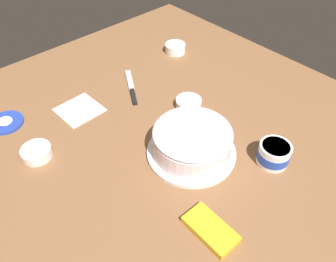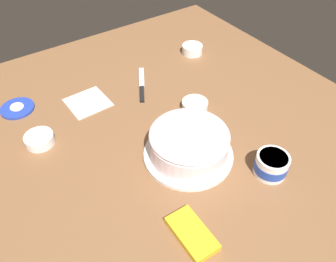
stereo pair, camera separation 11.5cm
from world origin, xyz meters
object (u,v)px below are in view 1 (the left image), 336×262
object	(u,v)px
spreading_knife	(132,90)
sprinkle_bowl_pink	(175,48)
sprinkle_bowl_rainbow	(189,103)
sprinkle_bowl_orange	(37,152)
paper_napkin	(79,109)
frosting_tub	(274,154)
frosted_cake	(192,142)
candy_box_lower	(210,229)
frosting_tub_lid	(6,122)

from	to	relation	value
spreading_knife	sprinkle_bowl_pink	bearing A→B (deg)	106.88
sprinkle_bowl_rainbow	sprinkle_bowl_orange	xyz separation A→B (m)	(-0.16, -0.55, 0.00)
paper_napkin	frosting_tub	bearing A→B (deg)	26.76
frosted_cake	sprinkle_bowl_rainbow	xyz separation A→B (m)	(-0.18, 0.17, -0.04)
frosting_tub	sprinkle_bowl_pink	world-z (taller)	frosting_tub
sprinkle_bowl_rainbow	paper_napkin	world-z (taller)	sprinkle_bowl_rainbow
sprinkle_bowl_orange	paper_napkin	bearing A→B (deg)	116.12
spreading_knife	sprinkle_bowl_rainbow	bearing A→B (deg)	23.28
sprinkle_bowl_orange	paper_napkin	xyz separation A→B (m)	(-0.11, 0.23, -0.02)
frosting_tub	sprinkle_bowl_pink	distance (m)	0.75
frosting_tub	candy_box_lower	xyz separation A→B (m)	(0.04, -0.34, -0.03)
frosted_cake	frosting_tub	size ratio (longest dim) A/B	2.84
candy_box_lower	paper_napkin	world-z (taller)	candy_box_lower
frosting_tub_lid	candy_box_lower	distance (m)	0.83
candy_box_lower	paper_napkin	distance (m)	0.68
sprinkle_bowl_rainbow	sprinkle_bowl_pink	size ratio (longest dim) A/B	1.04
paper_napkin	frosting_tub_lid	bearing A→B (deg)	-115.63
frosting_tub_lid	sprinkle_bowl_pink	distance (m)	0.81
spreading_knife	paper_napkin	world-z (taller)	spreading_knife
sprinkle_bowl_pink	paper_napkin	xyz separation A→B (m)	(0.06, -0.56, -0.02)
sprinkle_bowl_rainbow	sprinkle_bowl_pink	bearing A→B (deg)	143.98
frosting_tub_lid	sprinkle_bowl_rainbow	distance (m)	0.68
spreading_knife	paper_napkin	xyz separation A→B (m)	(-0.04, -0.22, -0.00)
frosting_tub_lid	sprinkle_bowl_rainbow	xyz separation A→B (m)	(0.38, 0.56, 0.01)
frosting_tub_lid	spreading_knife	xyz separation A→B (m)	(0.15, 0.46, -0.00)
frosting_tub	sprinkle_bowl_rainbow	xyz separation A→B (m)	(-0.38, -0.00, -0.02)
frosting_tub	paper_napkin	bearing A→B (deg)	-153.24
frosted_cake	paper_napkin	size ratio (longest dim) A/B	1.97
sprinkle_bowl_pink	candy_box_lower	distance (m)	0.94
sprinkle_bowl_pink	spreading_knife	bearing A→B (deg)	-73.12
frosting_tub	frosting_tub_lid	size ratio (longest dim) A/B	0.82
spreading_knife	candy_box_lower	distance (m)	0.69
frosting_tub	frosting_tub_lid	world-z (taller)	frosting_tub
frosting_tub	spreading_knife	size ratio (longest dim) A/B	0.49
frosted_cake	frosting_tub_lid	bearing A→B (deg)	-144.75
paper_napkin	candy_box_lower	bearing A→B (deg)	-0.78
frosted_cake	paper_napkin	world-z (taller)	frosted_cake
spreading_knife	sprinkle_bowl_orange	size ratio (longest dim) A/B	2.17
frosted_cake	sprinkle_bowl_pink	distance (m)	0.65
frosting_tub	sprinkle_bowl_orange	size ratio (longest dim) A/B	1.06
sprinkle_bowl_orange	sprinkle_bowl_pink	size ratio (longest dim) A/B	1.04
frosting_tub_lid	sprinkle_bowl_pink	bearing A→B (deg)	86.42
frosting_tub	paper_napkin	world-z (taller)	frosting_tub
frosting_tub_lid	spreading_knife	distance (m)	0.49
paper_napkin	sprinkle_bowl_orange	bearing A→B (deg)	-63.88
frosted_cake	spreading_knife	distance (m)	0.42
frosted_cake	candy_box_lower	bearing A→B (deg)	-34.97
spreading_knife	sprinkle_bowl_orange	distance (m)	0.46
sprinkle_bowl_pink	frosting_tub_lid	bearing A→B (deg)	-93.58
frosting_tub	frosting_tub_lid	distance (m)	0.95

